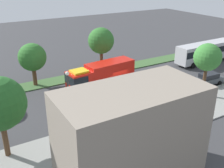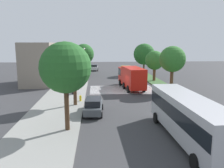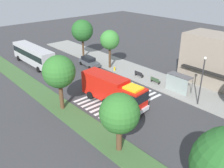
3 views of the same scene
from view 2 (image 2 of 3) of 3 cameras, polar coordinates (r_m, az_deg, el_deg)
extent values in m
plane|color=#38383A|center=(36.26, 2.86, -1.89)|extent=(120.00, 120.00, 0.00)
cube|color=gray|center=(36.24, -11.06, -1.96)|extent=(60.00, 5.90, 0.14)
cube|color=#3D6033|center=(37.84, 13.95, -1.56)|extent=(60.00, 3.00, 0.14)
cube|color=silver|center=(34.93, 3.14, -2.34)|extent=(0.45, 10.49, 0.01)
cube|color=silver|center=(35.80, 2.96, -2.03)|extent=(0.45, 10.49, 0.01)
cube|color=silver|center=(36.68, 2.78, -1.74)|extent=(0.45, 10.49, 0.01)
cube|color=silver|center=(37.55, 2.61, -1.46)|extent=(0.45, 10.49, 0.01)
cube|color=silver|center=(38.43, 2.46, -1.20)|extent=(0.45, 10.49, 0.01)
cube|color=silver|center=(39.31, 2.30, -0.95)|extent=(0.45, 10.49, 0.01)
cube|color=silver|center=(40.18, 2.16, -0.71)|extent=(0.45, 10.49, 0.01)
cube|color=silver|center=(41.06, 2.02, -0.48)|extent=(0.45, 10.49, 0.01)
cube|color=red|center=(41.62, 3.64, 2.27)|extent=(3.05, 2.74, 2.67)
cube|color=red|center=(37.06, 5.30, 1.63)|extent=(6.80, 3.09, 3.09)
cube|color=black|center=(41.96, 3.52, 3.07)|extent=(2.26, 2.69, 1.17)
cube|color=silver|center=(43.23, 3.17, 1.11)|extent=(0.47, 2.50, 0.50)
cube|color=yellow|center=(41.45, 3.66, 4.26)|extent=(2.13, 1.92, 0.24)
cylinder|color=black|center=(41.28, 2.03, 0.34)|extent=(1.12, 0.40, 1.10)
cylinder|color=black|center=(41.84, 5.37, 0.44)|extent=(1.12, 0.40, 1.10)
cylinder|color=black|center=(35.44, 4.00, -1.27)|extent=(1.12, 0.40, 1.10)
cylinder|color=black|center=(36.09, 7.84, -1.13)|extent=(1.12, 0.40, 1.10)
cylinder|color=black|center=(38.28, 2.96, -0.42)|extent=(1.12, 0.40, 1.10)
cylinder|color=black|center=(38.89, 6.54, -0.31)|extent=(1.12, 0.40, 1.10)
cube|color=#474C51|center=(24.96, -4.58, -5.75)|extent=(4.71, 2.04, 0.73)
cube|color=black|center=(24.56, -4.64, -4.34)|extent=(2.67, 1.71, 0.65)
cylinder|color=black|center=(26.59, -6.28, -5.61)|extent=(0.65, 0.26, 0.64)
cylinder|color=black|center=(26.49, -2.43, -5.62)|extent=(0.65, 0.26, 0.64)
cylinder|color=black|center=(23.69, -6.97, -7.58)|extent=(0.65, 0.26, 0.64)
cylinder|color=black|center=(23.57, -2.63, -7.60)|extent=(0.65, 0.26, 0.64)
cube|color=silver|center=(64.83, -4.40, 3.97)|extent=(4.45, 1.98, 0.80)
cube|color=black|center=(64.54, -4.41, 4.56)|extent=(2.50, 1.71, 0.59)
cylinder|color=black|center=(66.35, -5.19, 3.74)|extent=(0.64, 0.23, 0.64)
cylinder|color=black|center=(66.31, -3.55, 3.76)|extent=(0.64, 0.23, 0.64)
cylinder|color=black|center=(63.45, -5.28, 3.46)|extent=(0.64, 0.23, 0.64)
cylinder|color=black|center=(63.41, -3.56, 3.48)|extent=(0.64, 0.23, 0.64)
cube|color=#B2B2B7|center=(18.73, 18.22, -7.52)|extent=(11.96, 2.74, 2.92)
cube|color=black|center=(18.63, 18.27, -6.50)|extent=(11.72, 2.78, 1.05)
cylinder|color=black|center=(15.26, 19.73, -17.64)|extent=(1.00, 0.32, 1.00)
cylinder|color=black|center=(23.30, 16.88, -7.78)|extent=(1.00, 0.32, 1.00)
cylinder|color=black|center=(22.49, 10.78, -8.16)|extent=(1.00, 0.32, 1.00)
cube|color=#4C4C51|center=(41.71, -8.99, 3.09)|extent=(3.50, 1.40, 0.12)
cube|color=#8C9E99|center=(41.81, -8.04, 1.47)|extent=(3.50, 0.08, 2.40)
cylinder|color=#333338|center=(40.25, -10.06, 1.09)|extent=(0.08, 0.08, 2.40)
cylinder|color=#333338|center=(43.60, -9.62, 1.77)|extent=(0.08, 0.08, 2.40)
cube|color=#2D472D|center=(38.03, -8.95, -0.60)|extent=(1.60, 0.50, 0.08)
cube|color=#2D472D|center=(37.97, -8.63, -0.20)|extent=(1.60, 0.06, 0.45)
cube|color=black|center=(37.37, -9.03, -1.14)|extent=(0.08, 0.45, 0.37)
cube|color=black|center=(38.78, -8.86, -0.73)|extent=(0.08, 0.45, 0.37)
cube|color=black|center=(34.68, -9.41, -1.63)|extent=(1.60, 0.50, 0.08)
cube|color=black|center=(34.61, -9.06, -1.19)|extent=(1.60, 0.06, 0.45)
cube|color=black|center=(34.02, -9.51, -2.24)|extent=(0.08, 0.45, 0.37)
cube|color=black|center=(35.43, -9.30, -1.75)|extent=(0.08, 0.45, 0.37)
cylinder|color=#2D2D30|center=(45.51, -6.76, 4.54)|extent=(0.16, 0.16, 6.11)
sphere|color=white|center=(45.32, -6.84, 8.61)|extent=(0.36, 0.36, 0.36)
cube|color=gray|center=(44.88, -17.10, 4.86)|extent=(10.62, 5.31, 7.58)
cube|color=black|center=(44.39, -13.19, 3.70)|extent=(8.50, 0.80, 0.16)
cylinder|color=#47301E|center=(20.01, -11.05, -5.77)|extent=(0.40, 0.40, 3.85)
sphere|color=#235B23|center=(19.38, -11.39, 4.00)|extent=(4.25, 4.25, 4.25)
cylinder|color=#47301E|center=(27.96, -9.10, -1.20)|extent=(0.42, 0.42, 3.88)
sphere|color=#387F33|center=(27.53, -9.28, 5.19)|extent=(3.39, 3.39, 3.39)
cylinder|color=#513823|center=(51.69, -6.89, 3.69)|extent=(0.46, 0.46, 3.46)
sphere|color=#235B23|center=(51.45, -6.96, 7.33)|extent=(4.44, 4.44, 4.44)
cylinder|color=#513823|center=(59.17, -6.56, 4.33)|extent=(0.49, 0.49, 3.14)
sphere|color=#235B23|center=(58.95, -6.62, 7.29)|extent=(4.26, 4.26, 4.26)
cylinder|color=#513823|center=(36.80, 14.44, 1.03)|extent=(0.51, 0.51, 3.57)
sphere|color=#2D6B28|center=(36.46, 14.66, 5.95)|extent=(3.96, 3.96, 3.96)
cylinder|color=#513823|center=(46.84, 10.35, 2.50)|extent=(0.56, 0.56, 2.71)
sphere|color=#2D6B28|center=(46.57, 10.45, 5.77)|extent=(3.76, 3.76, 3.76)
cylinder|color=#47301E|center=(56.46, 7.83, 3.97)|extent=(0.38, 0.38, 3.02)
sphere|color=#235B23|center=(56.22, 7.91, 7.29)|extent=(5.04, 5.04, 5.04)
cylinder|color=gold|center=(30.05, -7.77, -3.49)|extent=(0.28, 0.28, 0.70)
camera|label=1|loc=(58.63, -29.04, 16.20)|focal=43.05mm
camera|label=3|loc=(64.09, 19.34, 16.78)|focal=38.82mm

